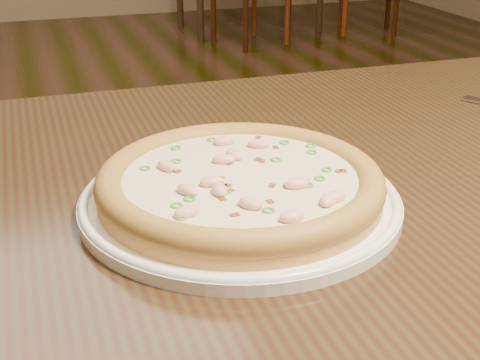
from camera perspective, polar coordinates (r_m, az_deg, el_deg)
name	(u,v)px	position (r m, az deg, el deg)	size (l,w,h in m)	color
hero_table	(322,249)	(0.81, 7.05, -5.86)	(1.20, 0.80, 0.75)	black
plate	(240,199)	(0.67, 0.00, -1.65)	(0.32, 0.32, 0.02)	white
pizza	(240,183)	(0.67, 0.01, -0.23)	(0.29, 0.29, 0.03)	#D08F43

